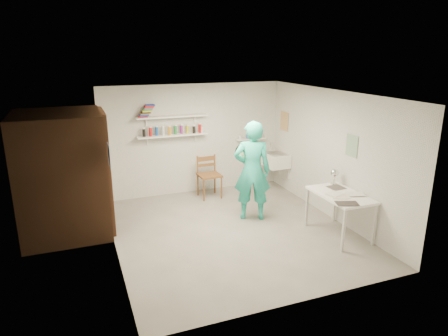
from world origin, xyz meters
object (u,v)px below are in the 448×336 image
object	(u,v)px
man	(252,171)
work_table	(339,215)
wooden_chair	(209,175)
desk_lamp	(335,173)
belfast_sink	(276,160)
wall_clock	(244,152)

from	to	relation	value
man	work_table	size ratio (longest dim) A/B	1.65
wooden_chair	desk_lamp	world-z (taller)	desk_lamp
belfast_sink	desk_lamp	bearing A→B (deg)	-87.85
man	belfast_sink	bearing A→B (deg)	-111.01
man	wall_clock	size ratio (longest dim) A/B	5.56
man	wooden_chair	bearing A→B (deg)	-53.48
desk_lamp	belfast_sink	bearing A→B (deg)	92.15
belfast_sink	wooden_chair	size ratio (longest dim) A/B	0.61
work_table	belfast_sink	bearing A→B (deg)	87.49
belfast_sink	man	size ratio (longest dim) A/B	0.32
wooden_chair	desk_lamp	bearing A→B (deg)	-54.52
wall_clock	work_table	size ratio (longest dim) A/B	0.30
wall_clock	work_table	bearing A→B (deg)	-28.90
belfast_sink	work_table	size ratio (longest dim) A/B	0.53
work_table	wall_clock	bearing A→B (deg)	129.65
man	work_table	distance (m)	1.71
belfast_sink	wall_clock	size ratio (longest dim) A/B	1.78
wall_clock	work_table	xyz separation A→B (m)	(1.17, -1.41, -0.87)
man	wall_clock	distance (m)	0.38
wooden_chair	desk_lamp	distance (m)	2.72
man	work_table	bearing A→B (deg)	153.53
belfast_sink	desk_lamp	distance (m)	2.08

